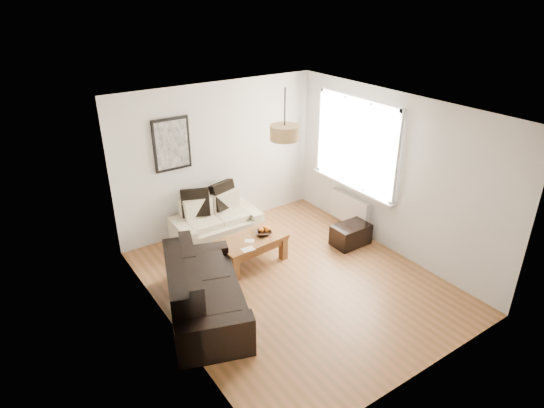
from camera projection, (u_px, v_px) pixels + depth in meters
floor at (294, 281)px, 6.93m from camera, size 4.50×4.50×0.00m
ceiling at (299, 110)px, 5.81m from camera, size 3.80×4.50×0.00m
wall_back at (219, 157)px, 8.05m from camera, size 3.80×0.04×2.60m
wall_front at (430, 282)px, 4.69m from camera, size 3.80×0.04×2.60m
wall_left at (167, 242)px, 5.41m from camera, size 0.04×4.50×2.60m
wall_right at (392, 174)px, 7.33m from camera, size 0.04×4.50×2.60m
window_bay at (357, 144)px, 7.78m from camera, size 0.14×1.90×1.60m
radiator at (350, 209)px, 8.28m from camera, size 0.10×0.90×0.52m
poster at (172, 144)px, 7.42m from camera, size 0.62×0.04×0.87m
pendant_shade at (285, 133)px, 6.19m from camera, size 0.40×0.40×0.20m
loveseat_cream at (216, 221)px, 7.92m from camera, size 1.47×0.82×0.73m
sofa_leather at (205, 288)px, 6.08m from camera, size 1.49×2.10×0.82m
coffee_table at (251, 251)px, 7.30m from camera, size 1.13×0.68×0.44m
ottoman at (351, 235)px, 7.85m from camera, size 0.63×0.41×0.36m
cushion_left at (195, 203)px, 7.76m from camera, size 0.49×0.30×0.47m
cushion_right at (223, 195)px, 8.03m from camera, size 0.49×0.27×0.47m
fruit_bowl at (264, 233)px, 7.30m from camera, size 0.31×0.31×0.06m
orange_a at (268, 229)px, 7.38m from camera, size 0.11×0.11×0.10m
orange_b at (265, 227)px, 7.44m from camera, size 0.07×0.07×0.07m
orange_c at (262, 230)px, 7.36m from camera, size 0.08×0.08×0.07m
papers at (248, 249)px, 6.90m from camera, size 0.20×0.15×0.01m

